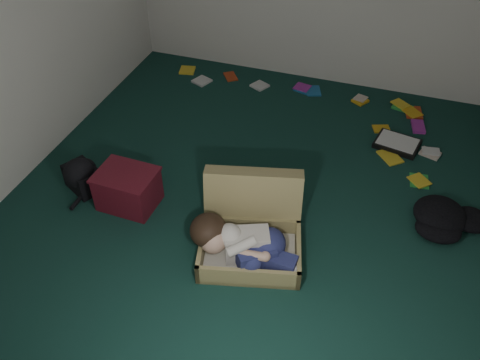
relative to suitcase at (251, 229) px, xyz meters
The scene contains 10 objects.
floor 0.54m from the suitcase, 113.10° to the left, with size 4.50×4.50×0.00m, color #12362E.
wall_front 2.12m from the suitcase, 96.42° to the right, with size 4.50×4.50×0.00m, color silver.
wall_left 2.52m from the suitcase, 167.95° to the left, with size 4.50×4.50×0.00m, color silver.
suitcase is the anchor object (origin of this frame).
person 0.20m from the suitcase, 91.10° to the right, with size 0.85×0.42×0.35m.
maroon_bin 1.13m from the suitcase, behind, with size 0.50×0.40×0.33m.
backpack 1.61m from the suitcase, behind, with size 0.40×0.32×0.24m, color black, non-canonical shape.
clothing_pile 1.66m from the suitcase, 25.10° to the left, with size 0.49×0.40×0.16m, color black, non-canonical shape.
paper_tray 1.95m from the suitcase, 60.06° to the left, with size 0.46×0.38×0.06m.
book_scatter 2.13m from the suitcase, 83.84° to the left, with size 3.03×1.44×0.02m.
Camera 1 is at (0.99, -3.06, 3.03)m, focal length 38.00 mm.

